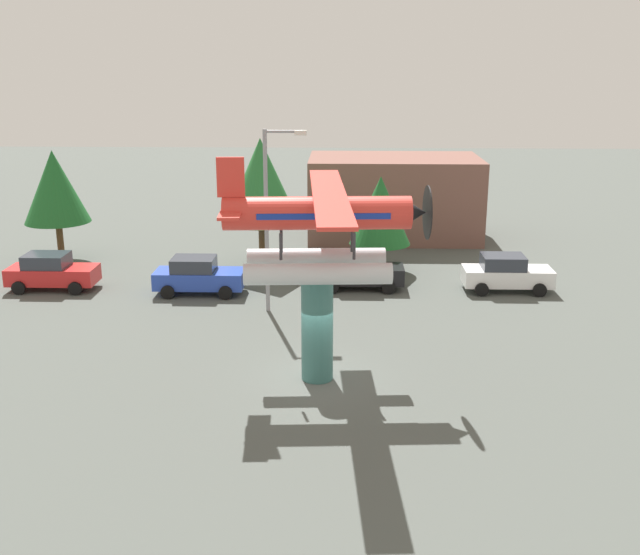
{
  "coord_description": "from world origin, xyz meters",
  "views": [
    {
      "loc": [
        0.89,
        -24.48,
        10.84
      ],
      "look_at": [
        0.0,
        3.0,
        2.8
      ],
      "focal_mm": 42.51,
      "sensor_mm": 36.0,
      "label": 1
    }
  ],
  "objects_px": {
    "car_distant_white": "(506,273)",
    "tree_east": "(261,181)",
    "car_far_black": "(359,271)",
    "car_near_red": "(51,272)",
    "display_pedestal": "(317,328)",
    "tree_center_back": "(380,211)",
    "storefront_building": "(394,197)",
    "car_mid_blue": "(198,275)",
    "tree_west": "(55,187)",
    "streetlight_primary": "(271,208)",
    "floatplane_monument": "(321,227)"
  },
  "relations": [
    {
      "from": "floatplane_monument",
      "to": "car_distant_white",
      "type": "distance_m",
      "value": 14.36
    },
    {
      "from": "display_pedestal",
      "to": "car_distant_white",
      "type": "distance_m",
      "value": 13.75
    },
    {
      "from": "streetlight_primary",
      "to": "floatplane_monument",
      "type": "bearing_deg",
      "value": -71.88
    },
    {
      "from": "floatplane_monument",
      "to": "tree_west",
      "type": "xyz_separation_m",
      "value": [
        -14.86,
        15.57,
        -1.32
      ]
    },
    {
      "from": "tree_center_back",
      "to": "storefront_building",
      "type": "bearing_deg",
      "value": 81.65
    },
    {
      "from": "display_pedestal",
      "to": "car_distant_white",
      "type": "xyz_separation_m",
      "value": [
        8.68,
        10.62,
        -0.99
      ]
    },
    {
      "from": "display_pedestal",
      "to": "streetlight_primary",
      "type": "relative_size",
      "value": 0.47
    },
    {
      "from": "display_pedestal",
      "to": "tree_west",
      "type": "height_order",
      "value": "tree_west"
    },
    {
      "from": "streetlight_primary",
      "to": "tree_center_back",
      "type": "height_order",
      "value": "streetlight_primary"
    },
    {
      "from": "storefront_building",
      "to": "tree_east",
      "type": "xyz_separation_m",
      "value": [
        -7.34,
        -8.05,
        2.24
      ]
    },
    {
      "from": "tree_west",
      "to": "tree_east",
      "type": "relative_size",
      "value": 0.88
    },
    {
      "from": "floatplane_monument",
      "to": "storefront_building",
      "type": "distance_m",
      "value": 22.51
    },
    {
      "from": "floatplane_monument",
      "to": "streetlight_primary",
      "type": "height_order",
      "value": "streetlight_primary"
    },
    {
      "from": "storefront_building",
      "to": "tree_east",
      "type": "bearing_deg",
      "value": -132.35
    },
    {
      "from": "car_near_red",
      "to": "tree_center_back",
      "type": "relative_size",
      "value": 0.84
    },
    {
      "from": "floatplane_monument",
      "to": "tree_east",
      "type": "height_order",
      "value": "floatplane_monument"
    },
    {
      "from": "car_far_black",
      "to": "storefront_building",
      "type": "distance_m",
      "value": 11.54
    },
    {
      "from": "car_near_red",
      "to": "tree_west",
      "type": "bearing_deg",
      "value": 105.75
    },
    {
      "from": "display_pedestal",
      "to": "tree_east",
      "type": "bearing_deg",
      "value": 103.64
    },
    {
      "from": "display_pedestal",
      "to": "floatplane_monument",
      "type": "xyz_separation_m",
      "value": [
        0.13,
        0.01,
        3.54
      ]
    },
    {
      "from": "floatplane_monument",
      "to": "tree_east",
      "type": "relative_size",
      "value": 1.51
    },
    {
      "from": "streetlight_primary",
      "to": "tree_east",
      "type": "xyz_separation_m",
      "value": [
        -1.14,
        6.68,
        0.11
      ]
    },
    {
      "from": "car_mid_blue",
      "to": "car_far_black",
      "type": "bearing_deg",
      "value": 8.01
    },
    {
      "from": "car_mid_blue",
      "to": "tree_west",
      "type": "distance_m",
      "value": 10.99
    },
    {
      "from": "tree_east",
      "to": "tree_center_back",
      "type": "distance_m",
      "value": 6.3
    },
    {
      "from": "car_near_red",
      "to": "tree_east",
      "type": "distance_m",
      "value": 11.2
    },
    {
      "from": "floatplane_monument",
      "to": "tree_center_back",
      "type": "bearing_deg",
      "value": 75.67
    },
    {
      "from": "car_near_red",
      "to": "tree_center_back",
      "type": "xyz_separation_m",
      "value": [
        15.94,
        3.6,
        2.38
      ]
    },
    {
      "from": "streetlight_primary",
      "to": "tree_west",
      "type": "relative_size",
      "value": 1.31
    },
    {
      "from": "tree_center_back",
      "to": "display_pedestal",
      "type": "bearing_deg",
      "value": -101.26
    },
    {
      "from": "car_near_red",
      "to": "display_pedestal",
      "type": "bearing_deg",
      "value": -37.63
    },
    {
      "from": "tree_center_back",
      "to": "car_near_red",
      "type": "bearing_deg",
      "value": -167.27
    },
    {
      "from": "car_distant_white",
      "to": "tree_east",
      "type": "relative_size",
      "value": 0.61
    },
    {
      "from": "floatplane_monument",
      "to": "car_distant_white",
      "type": "xyz_separation_m",
      "value": [
        8.55,
        10.61,
        -4.53
      ]
    },
    {
      "from": "display_pedestal",
      "to": "storefront_building",
      "type": "xyz_separation_m",
      "value": [
        3.95,
        22.0,
        0.61
      ]
    },
    {
      "from": "streetlight_primary",
      "to": "storefront_building",
      "type": "distance_m",
      "value": 16.12
    },
    {
      "from": "storefront_building",
      "to": "tree_west",
      "type": "height_order",
      "value": "tree_west"
    },
    {
      "from": "car_far_black",
      "to": "tree_east",
      "type": "xyz_separation_m",
      "value": [
        -5.01,
        3.14,
        3.84
      ]
    },
    {
      "from": "tree_center_back",
      "to": "car_far_black",
      "type": "bearing_deg",
      "value": -110.57
    },
    {
      "from": "tree_center_back",
      "to": "streetlight_primary",
      "type": "bearing_deg",
      "value": -127.5
    },
    {
      "from": "display_pedestal",
      "to": "storefront_building",
      "type": "bearing_deg",
      "value": 79.82
    },
    {
      "from": "floatplane_monument",
      "to": "car_near_red",
      "type": "xyz_separation_m",
      "value": [
        -13.33,
        10.17,
        -4.53
      ]
    },
    {
      "from": "tree_east",
      "to": "tree_center_back",
      "type": "relative_size",
      "value": 1.38
    },
    {
      "from": "car_near_red",
      "to": "storefront_building",
      "type": "xyz_separation_m",
      "value": [
        17.15,
        11.82,
        1.6
      ]
    },
    {
      "from": "car_distant_white",
      "to": "tree_west",
      "type": "bearing_deg",
      "value": 168.04
    },
    {
      "from": "display_pedestal",
      "to": "tree_east",
      "type": "height_order",
      "value": "tree_east"
    },
    {
      "from": "storefront_building",
      "to": "tree_center_back",
      "type": "xyz_separation_m",
      "value": [
        -1.21,
        -8.22,
        0.78
      ]
    },
    {
      "from": "storefront_building",
      "to": "tree_west",
      "type": "distance_m",
      "value": 19.81
    },
    {
      "from": "display_pedestal",
      "to": "streetlight_primary",
      "type": "distance_m",
      "value": 8.09
    },
    {
      "from": "streetlight_primary",
      "to": "car_mid_blue",
      "type": "bearing_deg",
      "value": 146.72
    }
  ]
}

